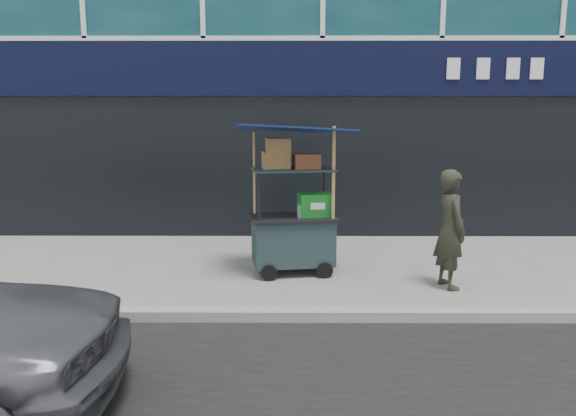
{
  "coord_description": "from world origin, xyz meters",
  "views": [
    {
      "loc": [
        -0.53,
        -5.87,
        2.2
      ],
      "look_at": [
        -0.56,
        1.2,
        0.97
      ],
      "focal_mm": 35.0,
      "sensor_mm": 36.0,
      "label": 1
    }
  ],
  "objects": [
    {
      "name": "vendor_man",
      "position": [
        1.45,
        0.96,
        0.75
      ],
      "size": [
        0.48,
        0.62,
        1.5
      ],
      "primitive_type": "imported",
      "rotation": [
        0.0,
        0.0,
        1.81
      ],
      "color": "#28291E",
      "rests_on": "ground"
    },
    {
      "name": "vendor_cart",
      "position": [
        -0.48,
        1.59,
        0.72
      ],
      "size": [
        1.68,
        1.31,
        2.05
      ],
      "rotation": [
        0.0,
        0.0,
        0.17
      ],
      "color": "black",
      "rests_on": "ground"
    },
    {
      "name": "curb",
      "position": [
        0.0,
        -0.2,
        0.06
      ],
      "size": [
        80.0,
        0.18,
        0.12
      ],
      "primitive_type": "cube",
      "color": "gray",
      "rests_on": "ground"
    },
    {
      "name": "ground",
      "position": [
        0.0,
        0.0,
        0.0
      ],
      "size": [
        80.0,
        80.0,
        0.0
      ],
      "primitive_type": "plane",
      "color": "slate",
      "rests_on": "ground"
    }
  ]
}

